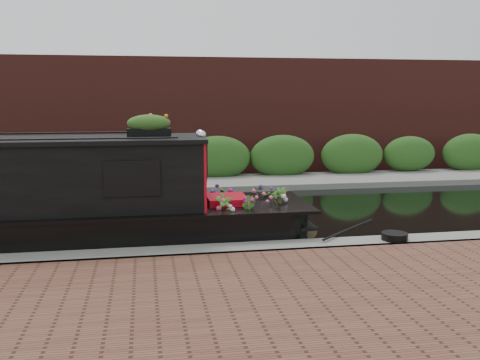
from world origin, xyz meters
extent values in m
plane|color=black|center=(0.00, 0.00, 0.00)|extent=(80.00, 80.00, 0.00)
cube|color=slate|center=(0.00, -3.30, 0.00)|extent=(40.00, 0.60, 0.50)
cube|color=gray|center=(0.00, 4.20, 0.00)|extent=(40.00, 2.40, 0.34)
cube|color=#29561C|center=(0.00, 5.10, 0.00)|extent=(40.00, 1.10, 2.80)
cube|color=#58231E|center=(0.00, 7.20, 0.00)|extent=(40.00, 1.00, 8.00)
cube|color=#BA0716|center=(0.90, -2.03, 1.29)|extent=(0.06, 1.59, 1.23)
cube|color=black|center=(-0.31, -2.84, 1.36)|extent=(0.82, 0.03, 0.50)
cube|color=#BA0716|center=(1.37, -2.03, 0.64)|extent=(0.73, 0.82, 0.45)
sphere|color=silver|center=(0.91, -2.16, 2.01)|extent=(0.16, 0.16, 0.16)
sphere|color=silver|center=(0.91, -1.91, 2.01)|extent=(0.16, 0.16, 0.16)
cube|color=black|center=(-0.01, -2.03, 2.05)|extent=(0.77, 0.20, 0.15)
ellipsoid|color=orange|center=(-0.01, -2.03, 2.24)|extent=(0.85, 0.22, 0.22)
imported|color=#366220|center=(1.24, -2.64, 0.72)|extent=(0.38, 0.32, 0.62)
imported|color=#366220|center=(1.66, -2.63, 0.69)|extent=(0.33, 0.37, 0.55)
imported|color=#366220|center=(2.21, -1.48, 0.66)|extent=(0.48, 0.43, 0.50)
imported|color=#366220|center=(2.31, -2.24, 0.72)|extent=(0.48, 0.48, 0.62)
imported|color=#366220|center=(1.39, -1.39, 0.70)|extent=(0.25, 0.33, 0.58)
cylinder|color=brown|center=(2.93, -2.03, 0.15)|extent=(0.31, 0.31, 0.31)
cylinder|color=black|center=(4.09, -3.32, 0.31)|extent=(0.45, 0.45, 0.12)
camera|label=1|loc=(-0.09, -11.62, 2.69)|focal=40.00mm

